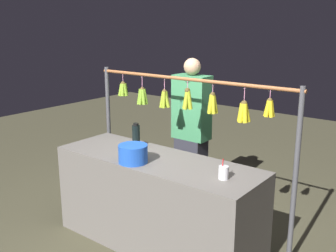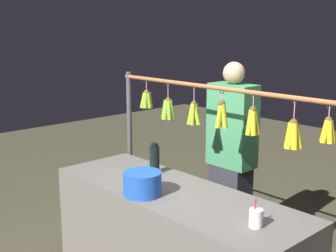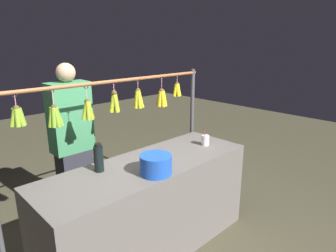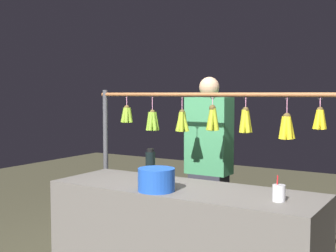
{
  "view_description": "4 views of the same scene",
  "coord_description": "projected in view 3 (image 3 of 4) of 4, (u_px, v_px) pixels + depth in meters",
  "views": [
    {
      "loc": [
        -2.14,
        2.57,
        2.01
      ],
      "look_at": [
        -0.13,
        0.0,
        1.16
      ],
      "focal_mm": 42.83,
      "sensor_mm": 36.0,
      "label": 1
    },
    {
      "loc": [
        -2.1,
        1.98,
        1.93
      ],
      "look_at": [
        0.06,
        0.0,
        1.28
      ],
      "focal_mm": 48.51,
      "sensor_mm": 36.0,
      "label": 2
    },
    {
      "loc": [
        1.51,
        1.79,
        1.85
      ],
      "look_at": [
        -0.23,
        0.0,
        1.13
      ],
      "focal_mm": 31.71,
      "sensor_mm": 36.0,
      "label": 3
    },
    {
      "loc": [
        -1.57,
        2.73,
        1.51
      ],
      "look_at": [
        0.12,
        0.0,
        1.27
      ],
      "focal_mm": 48.33,
      "sensor_mm": 36.0,
      "label": 4
    }
  ],
  "objects": [
    {
      "name": "blue_bucket",
      "position": [
        156.0,
        165.0,
        2.3
      ],
      "size": [
        0.25,
        0.25,
        0.16
      ],
      "primitive_type": "cylinder",
      "color": "blue",
      "rests_on": "market_counter"
    },
    {
      "name": "display_rack",
      "position": [
        115.0,
        120.0,
        2.75
      ],
      "size": [
        2.23,
        0.13,
        1.54
      ],
      "color": "#4C4C51",
      "rests_on": "ground"
    },
    {
      "name": "ground_plane",
      "position": [
        150.0,
        247.0,
        2.75
      ],
      "size": [
        12.0,
        12.0,
        0.0
      ],
      "primitive_type": "plane",
      "color": "#474430"
    },
    {
      "name": "vendor_person",
      "position": [
        73.0,
        147.0,
        2.97
      ],
      "size": [
        0.39,
        0.21,
        1.65
      ],
      "color": "#2D2D38",
      "rests_on": "ground"
    },
    {
      "name": "market_counter",
      "position": [
        149.0,
        207.0,
        2.64
      ],
      "size": [
        1.94,
        0.66,
        0.84
      ],
      "primitive_type": "cube",
      "color": "#66605B",
      "rests_on": "ground"
    },
    {
      "name": "water_bottle",
      "position": [
        99.0,
        158.0,
        2.34
      ],
      "size": [
        0.08,
        0.08,
        0.23
      ],
      "color": "black",
      "rests_on": "market_counter"
    },
    {
      "name": "drink_cup",
      "position": [
        205.0,
        140.0,
        2.95
      ],
      "size": [
        0.08,
        0.08,
        0.16
      ],
      "color": "silver",
      "rests_on": "market_counter"
    }
  ]
}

